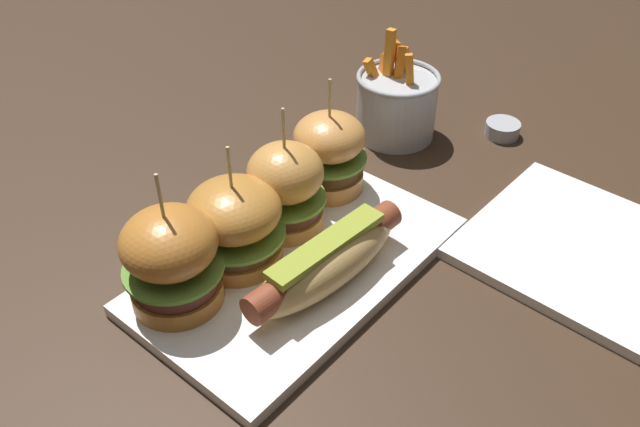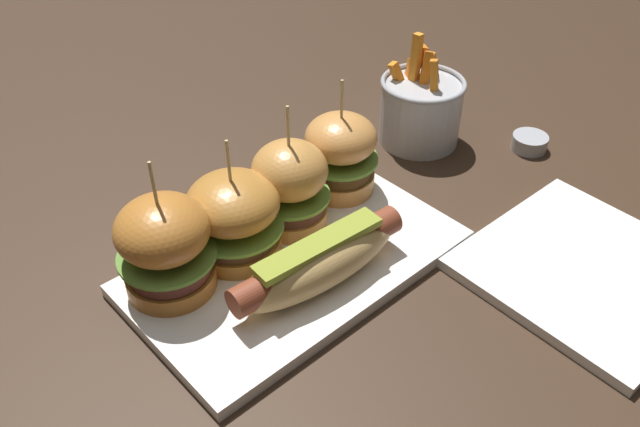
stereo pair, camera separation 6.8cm
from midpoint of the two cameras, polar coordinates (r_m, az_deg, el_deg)
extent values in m
plane|color=#382619|center=(0.70, 0.73, -4.76)|extent=(3.00, 3.00, 0.00)
cube|color=white|center=(0.69, 0.73, -4.34)|extent=(0.34, 0.20, 0.01)
ellipsoid|color=tan|center=(0.65, 2.92, -4.40)|extent=(0.19, 0.07, 0.05)
cylinder|color=brown|center=(0.64, 2.94, -4.02)|extent=(0.20, 0.04, 0.03)
cube|color=olive|center=(0.63, 2.99, -2.84)|extent=(0.14, 0.04, 0.01)
cylinder|color=#BA722D|center=(0.66, -9.77, -5.59)|extent=(0.09, 0.09, 0.02)
cylinder|color=brown|center=(0.65, -9.95, -4.39)|extent=(0.08, 0.08, 0.02)
cylinder|color=#609338|center=(0.64, -10.06, -3.64)|extent=(0.10, 0.10, 0.00)
ellipsoid|color=#BA722D|center=(0.62, -10.38, -1.47)|extent=(0.09, 0.09, 0.06)
cylinder|color=tan|center=(0.59, -10.86, 1.84)|extent=(0.00, 0.00, 0.06)
cylinder|color=#B67730|center=(0.69, -4.36, -2.71)|extent=(0.09, 0.09, 0.02)
cylinder|color=#533723|center=(0.68, -4.42, -1.69)|extent=(0.09, 0.09, 0.01)
cylinder|color=#609338|center=(0.68, -4.46, -1.09)|extent=(0.10, 0.10, 0.00)
ellipsoid|color=#B67730|center=(0.66, -4.58, 0.86)|extent=(0.09, 0.09, 0.05)
cylinder|color=tan|center=(0.63, -4.77, 3.86)|extent=(0.00, 0.00, 0.06)
cylinder|color=#CD8D43|center=(0.73, 0.18, -0.26)|extent=(0.08, 0.08, 0.02)
cylinder|color=#502E25|center=(0.72, 0.18, 0.83)|extent=(0.07, 0.07, 0.02)
cylinder|color=#609338|center=(0.71, 0.18, 1.50)|extent=(0.09, 0.09, 0.00)
ellipsoid|color=#CD8D43|center=(0.69, 0.19, 3.64)|extent=(0.08, 0.08, 0.06)
cylinder|color=tan|center=(0.66, 0.20, 6.85)|extent=(0.00, 0.00, 0.06)
cylinder|color=#D18D47|center=(0.78, 4.22, 2.77)|extent=(0.08, 0.08, 0.02)
cylinder|color=#4E3317|center=(0.77, 4.29, 3.96)|extent=(0.07, 0.07, 0.02)
cylinder|color=#609338|center=(0.76, 4.33, 4.64)|extent=(0.09, 0.09, 0.00)
ellipsoid|color=#D18D47|center=(0.74, 4.43, 6.41)|extent=(0.08, 0.08, 0.05)
cylinder|color=tan|center=(0.72, 4.59, 9.14)|extent=(0.00, 0.00, 0.06)
cylinder|color=#B7BABF|center=(0.89, 10.80, 8.40)|extent=(0.11, 0.11, 0.08)
torus|color=#A8AAB2|center=(0.87, 11.14, 10.89)|extent=(0.11, 0.11, 0.01)
cube|color=orange|center=(0.88, 11.14, 11.12)|extent=(0.04, 0.02, 0.07)
cube|color=orange|center=(0.89, 10.13, 11.82)|extent=(0.03, 0.03, 0.07)
cube|color=orange|center=(0.90, 11.95, 11.56)|extent=(0.03, 0.01, 0.07)
cube|color=orange|center=(0.86, 12.05, 10.46)|extent=(0.01, 0.02, 0.07)
cube|color=orange|center=(0.88, 9.11, 11.00)|extent=(0.03, 0.02, 0.06)
cube|color=orange|center=(0.89, 10.01, 11.09)|extent=(0.03, 0.03, 0.06)
cube|color=orange|center=(0.88, 10.38, 12.00)|extent=(0.02, 0.01, 0.09)
cylinder|color=#A8AAB2|center=(0.92, 19.58, 5.69)|extent=(0.05, 0.05, 0.02)
cylinder|color=#9E3323|center=(0.92, 19.65, 6.00)|extent=(0.04, 0.04, 0.00)
cube|color=white|center=(0.75, 24.39, -4.54)|extent=(0.22, 0.22, 0.01)
camera|label=1|loc=(0.03, -87.14, 2.29)|focal=37.31mm
camera|label=2|loc=(0.03, 92.86, -2.29)|focal=37.31mm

